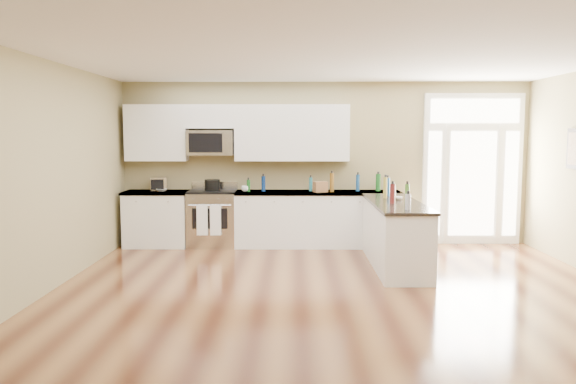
{
  "coord_description": "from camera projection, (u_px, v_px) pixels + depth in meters",
  "views": [
    {
      "loc": [
        -0.54,
        -5.76,
        1.91
      ],
      "look_at": [
        -0.62,
        2.0,
        1.1
      ],
      "focal_mm": 35.0,
      "sensor_mm": 36.0,
      "label": 1
    }
  ],
  "objects": [
    {
      "name": "stockpot",
      "position": [
        212.0,
        185.0,
        9.53
      ],
      "size": [
        0.34,
        0.34,
        0.2
      ],
      "primitive_type": "cylinder",
      "rotation": [
        0.0,
        0.0,
        0.38
      ],
      "color": "black",
      "rests_on": "kitchen_range"
    },
    {
      "name": "counter_bottles",
      "position": [
        359.0,
        187.0,
        8.76
      ],
      "size": [
        2.34,
        2.44,
        0.32
      ],
      "color": "#19591E",
      "rests_on": "back_cabinet_right"
    },
    {
      "name": "cardboard_box",
      "position": [
        320.0,
        187.0,
        9.35
      ],
      "size": [
        0.26,
        0.22,
        0.18
      ],
      "primitive_type": "cube",
      "rotation": [
        0.0,
        0.0,
        0.35
      ],
      "color": "brown",
      "rests_on": "back_cabinet_right"
    },
    {
      "name": "kitchen_range",
      "position": [
        213.0,
        218.0,
        9.56
      ],
      "size": [
        0.8,
        0.71,
        1.08
      ],
      "color": "silver",
      "rests_on": "ground"
    },
    {
      "name": "room_shell",
      "position": [
        346.0,
        154.0,
        5.74
      ],
      "size": [
        8.0,
        8.0,
        8.0
      ],
      "color": "#988C60",
      "rests_on": "ground"
    },
    {
      "name": "bowl_peninsula",
      "position": [
        397.0,
        198.0,
        8.28
      ],
      "size": [
        0.17,
        0.17,
        0.05
      ],
      "primitive_type": "imported",
      "rotation": [
        0.0,
        0.0,
        0.17
      ],
      "color": "white",
      "rests_on": "peninsula_cabinet"
    },
    {
      "name": "peninsula_cabinet",
      "position": [
        395.0,
        236.0,
        8.09
      ],
      "size": [
        0.69,
        2.32,
        0.94
      ],
      "color": "white",
      "rests_on": "ground"
    },
    {
      "name": "back_cabinet_left",
      "position": [
        157.0,
        220.0,
        9.58
      ],
      "size": [
        1.1,
        0.66,
        0.94
      ],
      "color": "white",
      "rests_on": "ground"
    },
    {
      "name": "upper_cabinet_short",
      "position": [
        211.0,
        117.0,
        9.53
      ],
      "size": [
        0.82,
        0.33,
        0.4
      ],
      "primitive_type": "cube",
      "color": "white",
      "rests_on": "room_shell"
    },
    {
      "name": "entry_door",
      "position": [
        472.0,
        169.0,
        9.69
      ],
      "size": [
        1.7,
        0.1,
        2.6
      ],
      "color": "white",
      "rests_on": "ground"
    },
    {
      "name": "upper_cabinet_left",
      "position": [
        157.0,
        133.0,
        9.57
      ],
      "size": [
        1.04,
        0.33,
        0.95
      ],
      "primitive_type": "cube",
      "color": "white",
      "rests_on": "room_shell"
    },
    {
      "name": "ground",
      "position": [
        345.0,
        316.0,
        5.92
      ],
      "size": [
        8.0,
        8.0,
        0.0
      ],
      "primitive_type": "plane",
      "color": "#4A2414"
    },
    {
      "name": "upper_cabinet_right",
      "position": [
        292.0,
        133.0,
        9.54
      ],
      "size": [
        1.94,
        0.33,
        0.95
      ],
      "primitive_type": "cube",
      "color": "white",
      "rests_on": "room_shell"
    },
    {
      "name": "microwave",
      "position": [
        211.0,
        143.0,
        9.53
      ],
      "size": [
        0.78,
        0.41,
        0.42
      ],
      "color": "silver",
      "rests_on": "room_shell"
    },
    {
      "name": "cup_counter",
      "position": [
        245.0,
        189.0,
        9.43
      ],
      "size": [
        0.14,
        0.14,
        0.1
      ],
      "primitive_type": "imported",
      "rotation": [
        0.0,
        0.0,
        0.15
      ],
      "color": "white",
      "rests_on": "back_cabinet_right"
    },
    {
      "name": "toaster_oven",
      "position": [
        159.0,
        184.0,
        9.61
      ],
      "size": [
        0.3,
        0.26,
        0.23
      ],
      "primitive_type": "cube",
      "rotation": [
        0.0,
        0.0,
        0.19
      ],
      "color": "silver",
      "rests_on": "back_cabinet_left"
    },
    {
      "name": "back_cabinet_right",
      "position": [
        316.0,
        221.0,
        9.55
      ],
      "size": [
        2.85,
        0.66,
        0.94
      ],
      "color": "white",
      "rests_on": "ground"
    },
    {
      "name": "bowl_left",
      "position": [
        162.0,
        190.0,
        9.48
      ],
      "size": [
        0.21,
        0.21,
        0.04
      ],
      "primitive_type": "imported",
      "rotation": [
        0.0,
        0.0,
        -0.31
      ],
      "color": "white",
      "rests_on": "back_cabinet_left"
    }
  ]
}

